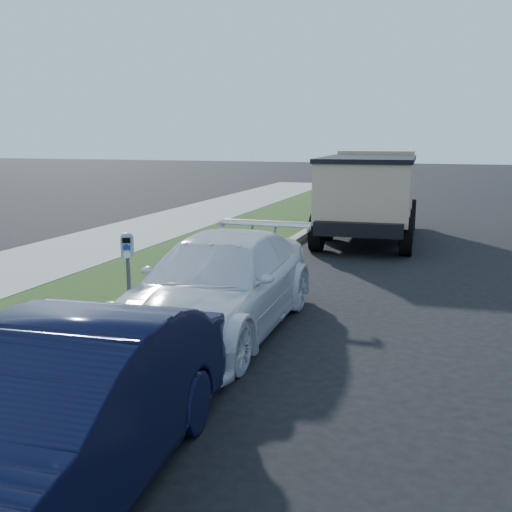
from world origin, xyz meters
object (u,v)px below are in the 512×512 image
(dump_truck, at_px, (371,190))
(parking_meter, at_px, (128,258))
(white_wagon, at_px, (219,285))
(navy_sedan, at_px, (57,417))

(dump_truck, bearing_deg, parking_meter, -105.90)
(parking_meter, height_order, white_wagon, parking_meter)
(navy_sedan, distance_m, dump_truck, 13.21)
(parking_meter, bearing_deg, dump_truck, 55.90)
(parking_meter, relative_size, white_wagon, 0.28)
(navy_sedan, bearing_deg, parking_meter, 108.30)
(navy_sedan, xyz_separation_m, dump_truck, (0.50, 13.19, 0.65))
(navy_sedan, bearing_deg, white_wagon, 90.45)
(white_wagon, xyz_separation_m, dump_truck, (0.88, 9.00, 0.65))
(parking_meter, distance_m, white_wagon, 1.36)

